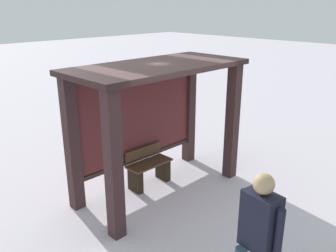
% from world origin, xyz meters
% --- Properties ---
extents(ground_plane, '(60.00, 60.00, 0.00)m').
position_xyz_m(ground_plane, '(0.00, 0.00, 0.00)').
color(ground_plane, silver).
extents(bus_shelter, '(3.33, 1.54, 2.50)m').
position_xyz_m(bus_shelter, '(0.00, 0.18, 1.73)').
color(bus_shelter, '#3B2425').
rests_on(bus_shelter, ground).
extents(bench_left_inside, '(0.94, 0.41, 0.77)m').
position_xyz_m(bench_left_inside, '(0.00, 0.32, 0.34)').
color(bench_left_inside, '#4D3422').
rests_on(bench_left_inside, ground).
extents(person_walking, '(0.47, 0.60, 1.80)m').
position_xyz_m(person_walking, '(-1.17, -2.88, 1.06)').
color(person_walking, black).
rests_on(person_walking, ground).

